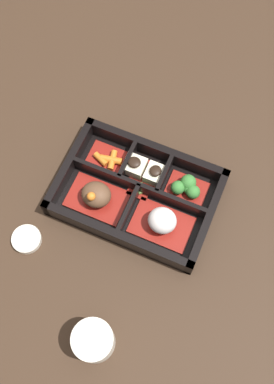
# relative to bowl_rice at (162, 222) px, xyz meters

# --- Properties ---
(ground_plane) EXTENTS (3.00, 3.00, 0.00)m
(ground_plane) POSITION_rel_bowl_rice_xyz_m (0.07, -0.04, -0.03)
(ground_plane) COLOR #382619
(bento_base) EXTENTS (0.29, 0.20, 0.01)m
(bento_base) POSITION_rel_bowl_rice_xyz_m (0.07, -0.04, -0.03)
(bento_base) COLOR black
(bento_base) RESTS_ON ground_plane
(bento_rim) EXTENTS (0.29, 0.20, 0.04)m
(bento_rim) POSITION_rel_bowl_rice_xyz_m (0.07, -0.04, -0.01)
(bento_rim) COLOR black
(bento_rim) RESTS_ON ground_plane
(bowl_rice) EXTENTS (0.11, 0.07, 0.05)m
(bowl_rice) POSITION_rel_bowl_rice_xyz_m (0.00, 0.00, 0.00)
(bowl_rice) COLOR maroon
(bowl_rice) RESTS_ON bento_base
(bowl_stew) EXTENTS (0.11, 0.07, 0.05)m
(bowl_stew) POSITION_rel_bowl_rice_xyz_m (0.13, 0.00, -0.00)
(bowl_stew) COLOR maroon
(bowl_stew) RESTS_ON bento_base
(bowl_greens) EXTENTS (0.08, 0.06, 0.04)m
(bowl_greens) POSITION_rel_bowl_rice_xyz_m (-0.02, -0.08, -0.01)
(bowl_greens) COLOR maroon
(bowl_greens) RESTS_ON bento_base
(bowl_tofu) EXTENTS (0.08, 0.06, 0.04)m
(bowl_tofu) POSITION_rel_bowl_rice_xyz_m (0.07, -0.08, -0.01)
(bowl_tofu) COLOR maroon
(bowl_tofu) RESTS_ON bento_base
(bowl_carrots) EXTENTS (0.07, 0.06, 0.02)m
(bowl_carrots) POSITION_rel_bowl_rice_xyz_m (0.15, -0.08, -0.02)
(bowl_carrots) COLOR maroon
(bowl_carrots) RESTS_ON bento_base
(bowl_pickles) EXTENTS (0.04, 0.03, 0.01)m
(bowl_pickles) POSITION_rel_bowl_rice_xyz_m (0.07, -0.05, -0.02)
(bowl_pickles) COLOR maroon
(bowl_pickles) RESTS_ON bento_base
(tea_cup) EXTENTS (0.07, 0.07, 0.07)m
(tea_cup) POSITION_rel_bowl_rice_xyz_m (0.03, 0.23, 0.00)
(tea_cup) COLOR beige
(tea_cup) RESTS_ON ground_plane
(sauce_dish) EXTENTS (0.05, 0.05, 0.01)m
(sauce_dish) POSITION_rel_bowl_rice_xyz_m (0.22, 0.12, -0.03)
(sauce_dish) COLOR beige
(sauce_dish) RESTS_ON ground_plane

